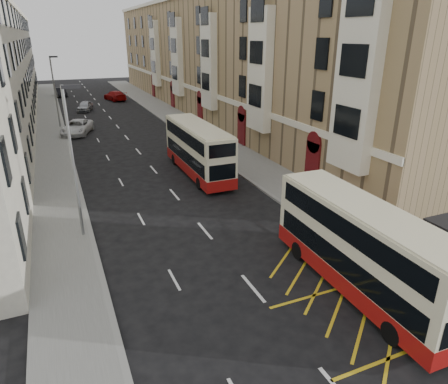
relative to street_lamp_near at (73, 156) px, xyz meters
name	(u,v)px	position (x,y,z in m)	size (l,w,h in m)	color
ground	(304,350)	(6.35, -12.00, -4.64)	(200.00, 200.00, 0.00)	black
pavement_right	(209,138)	(14.35, 18.00, -4.56)	(4.00, 120.00, 0.15)	slate
pavement_left	(53,154)	(-1.15, 18.00, -4.56)	(3.00, 120.00, 0.15)	slate
kerb_right	(191,140)	(12.35, 18.00, -4.56)	(0.25, 120.00, 0.15)	gray
kerb_left	(70,152)	(0.35, 18.00, -4.56)	(0.25, 120.00, 0.15)	gray
road_markings	(111,119)	(6.35, 33.00, -4.63)	(10.00, 110.00, 0.01)	silver
terrace_right	(214,57)	(21.23, 33.38, 2.88)	(10.75, 79.00, 15.25)	#9B805A
guard_railing	(344,229)	(12.60, -6.25, -3.78)	(0.06, 6.56, 1.01)	red
street_lamp_near	(73,156)	(0.00, 0.00, 0.00)	(0.93, 0.18, 8.00)	gray
street_lamp_far	(55,88)	(0.00, 30.00, 0.00)	(0.93, 0.18, 8.00)	gray
double_decker_front	(362,249)	(10.48, -9.82, -2.63)	(2.52, 9.93, 3.94)	beige
double_decker_rear	(198,150)	(9.36, 7.45, -2.60)	(2.35, 10.03, 3.99)	beige
pedestrian_mid	(423,248)	(14.35, -9.71, -3.54)	(0.92, 0.72, 1.89)	black
pedestrian_far	(407,247)	(13.90, -9.21, -3.64)	(0.99, 0.41, 1.69)	black
white_van	(77,127)	(1.62, 25.75, -3.86)	(2.57, 5.58, 1.55)	silver
car_silver	(85,106)	(3.82, 40.43, -3.92)	(1.70, 4.23, 1.44)	#A0A3A8
car_dark	(61,92)	(1.28, 57.57, -3.87)	(1.62, 4.64, 1.53)	black
car_red	(115,96)	(9.42, 49.03, -3.84)	(2.24, 5.52, 1.60)	#960808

